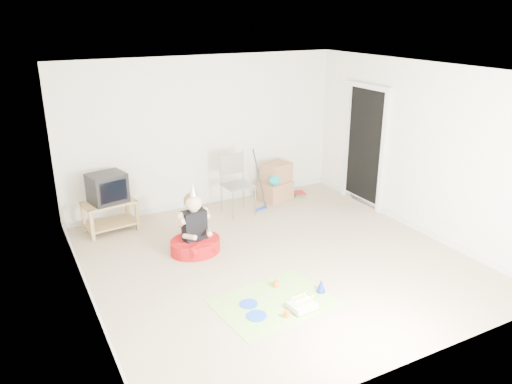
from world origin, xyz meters
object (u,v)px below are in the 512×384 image
tv_stand (110,214)px  cardboard_boxes (276,183)px  seated_woman (195,237)px  birthday_cake (302,306)px  folding_chair (238,185)px  crt_tv (107,188)px

tv_stand → cardboard_boxes: 2.98m
seated_woman → birthday_cake: bearing=-73.9°
folding_chair → cardboard_boxes: bearing=16.9°
crt_tv → seated_woman: size_ratio=0.51×
folding_chair → cardboard_boxes: folding_chair is taller
cardboard_boxes → seated_woman: (-2.08, -1.29, -0.10)m
crt_tv → cardboard_boxes: bearing=-13.4°
crt_tv → cardboard_boxes: 3.01m
tv_stand → folding_chair: (2.09, -0.31, 0.23)m
crt_tv → folding_chair: folding_chair is taller
seated_woman → cardboard_boxes: bearing=31.8°
crt_tv → folding_chair: bearing=-21.1°
tv_stand → birthday_cake: tv_stand is taller
cardboard_boxes → birthday_cake: cardboard_boxes is taller
seated_woman → folding_chair: bearing=40.7°
tv_stand → crt_tv: bearing=-45.0°
birthday_cake → crt_tv: bearing=114.0°
tv_stand → seated_woman: (0.90, -1.33, -0.06)m
crt_tv → birthday_cake: size_ratio=1.65×
crt_tv → birthday_cake: (1.47, -3.29, -0.67)m
tv_stand → crt_tv: (0.00, -0.00, 0.43)m
cardboard_boxes → birthday_cake: size_ratio=2.15×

